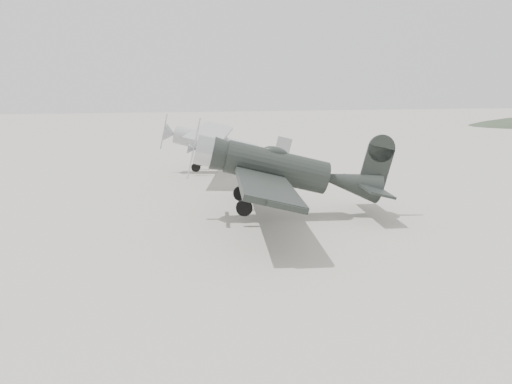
# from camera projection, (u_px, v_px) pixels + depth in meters

# --- Properties ---
(ground) EXTENTS (160.00, 160.00, 0.00)m
(ground) POSITION_uv_depth(u_px,v_px,m) (232.00, 271.00, 13.68)
(ground) COLOR gray
(ground) RESTS_ON ground
(lowwing_monoplane) EXTENTS (7.74, 10.80, 3.47)m
(lowwing_monoplane) POSITION_uv_depth(u_px,v_px,m) (286.00, 170.00, 18.88)
(lowwing_monoplane) COLOR black
(lowwing_monoplane) RESTS_ON ground
(highwing_monoplane) EXTENTS (7.38, 10.30, 2.92)m
(highwing_monoplane) POSITION_uv_depth(u_px,v_px,m) (221.00, 141.00, 28.54)
(highwing_monoplane) COLOR gray
(highwing_monoplane) RESTS_ON ground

